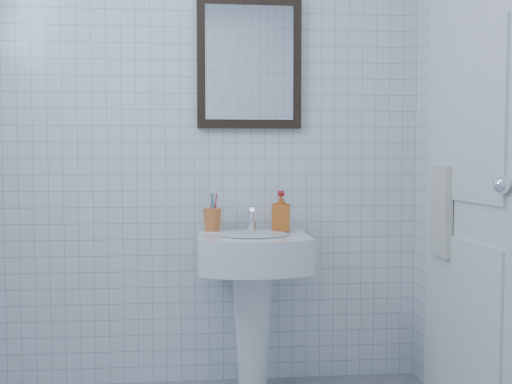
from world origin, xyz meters
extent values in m
cube|color=white|center=(0.00, 1.20, 1.25)|extent=(2.20, 0.02, 2.50)
cone|color=white|center=(0.26, 1.00, 0.31)|extent=(0.19, 0.19, 0.62)
cube|color=white|center=(0.26, 0.96, 0.68)|extent=(0.49, 0.35, 0.15)
cube|color=white|center=(0.26, 1.10, 0.74)|extent=(0.49, 0.09, 0.03)
cylinder|color=white|center=(0.26, 0.93, 0.76)|extent=(0.31, 0.31, 0.01)
cylinder|color=white|center=(0.26, 1.07, 0.78)|extent=(0.05, 0.05, 0.05)
cylinder|color=white|center=(0.26, 1.06, 0.83)|extent=(0.02, 0.09, 0.07)
cylinder|color=white|center=(0.26, 1.09, 0.81)|extent=(0.03, 0.05, 0.08)
imported|color=#CC4913|center=(0.40, 1.07, 0.85)|extent=(0.10, 0.10, 0.18)
cube|color=black|center=(0.26, 1.18, 1.55)|extent=(0.50, 0.04, 0.62)
cube|color=white|center=(0.26, 1.16, 1.55)|extent=(0.42, 0.00, 0.54)
cube|color=silver|center=(1.08, 0.55, 1.00)|extent=(0.04, 0.80, 2.00)
torus|color=white|center=(1.06, 0.74, 1.05)|extent=(0.01, 0.18, 0.18)
cube|color=silver|center=(1.04, 0.74, 0.87)|extent=(0.03, 0.16, 0.38)
camera|label=1|loc=(0.05, -1.57, 1.08)|focal=40.00mm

